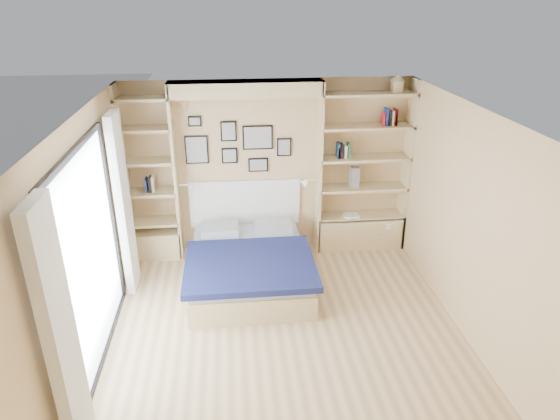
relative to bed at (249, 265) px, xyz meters
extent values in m
plane|color=tan|center=(0.36, -1.21, -0.26)|extent=(4.50, 4.50, 0.00)
plane|color=tan|center=(0.36, 1.04, 0.99)|extent=(4.00, 0.00, 4.00)
plane|color=tan|center=(0.36, -3.46, 0.99)|extent=(4.00, 0.00, 4.00)
plane|color=tan|center=(-1.64, -1.21, 0.99)|extent=(0.00, 4.50, 4.50)
plane|color=tan|center=(2.36, -1.21, 0.99)|extent=(0.00, 4.50, 4.50)
plane|color=white|center=(0.36, -1.21, 2.24)|extent=(4.50, 4.50, 0.00)
cube|color=tan|center=(-0.94, 0.86, 0.99)|extent=(0.04, 0.35, 2.50)
cube|color=tan|center=(1.06, 0.86, 0.99)|extent=(0.04, 0.35, 2.50)
cube|color=tan|center=(0.06, 0.86, 2.14)|extent=(2.00, 0.35, 0.20)
cube|color=tan|center=(2.34, 0.86, 0.99)|extent=(0.04, 0.35, 2.50)
cube|color=tan|center=(-1.62, 0.86, 0.99)|extent=(0.04, 0.35, 2.50)
cube|color=tan|center=(1.71, 0.86, -0.01)|extent=(1.30, 0.35, 0.50)
cube|color=tan|center=(-1.29, 0.86, -0.06)|extent=(0.70, 0.35, 0.40)
cube|color=black|center=(-1.61, -1.21, 1.97)|extent=(0.04, 2.08, 0.06)
cube|color=black|center=(-1.61, -1.21, -0.23)|extent=(0.04, 2.08, 0.06)
cube|color=black|center=(-1.61, -2.23, 0.84)|extent=(0.04, 0.06, 2.20)
cube|color=black|center=(-1.61, -0.19, 0.84)|extent=(0.04, 0.06, 2.20)
cube|color=silver|center=(-1.62, -1.21, 0.86)|extent=(0.01, 2.00, 2.20)
cube|color=white|center=(-1.52, -2.51, 0.89)|extent=(0.10, 0.45, 2.30)
cube|color=white|center=(-1.52, 0.09, 0.89)|extent=(0.10, 0.45, 2.30)
cube|color=tan|center=(1.71, 0.86, 0.24)|extent=(1.30, 0.35, 0.04)
cube|color=tan|center=(1.71, 0.86, 0.69)|extent=(1.30, 0.35, 0.04)
cube|color=tan|center=(1.71, 0.86, 1.14)|extent=(1.30, 0.35, 0.04)
cube|color=tan|center=(1.71, 0.86, 1.59)|extent=(1.30, 0.35, 0.04)
cube|color=tan|center=(1.71, 0.86, 2.04)|extent=(1.30, 0.35, 0.04)
cube|color=tan|center=(-1.29, 0.86, 0.29)|extent=(0.70, 0.35, 0.04)
cube|color=tan|center=(-1.29, 0.86, 0.74)|extent=(0.70, 0.35, 0.04)
cube|color=tan|center=(-1.29, 0.86, 1.19)|extent=(0.70, 0.35, 0.04)
cube|color=tan|center=(-1.29, 0.86, 1.64)|extent=(0.70, 0.35, 0.04)
cube|color=tan|center=(-1.29, 0.86, 2.04)|extent=(0.70, 0.35, 0.04)
cube|color=tan|center=(0.00, -0.01, -0.10)|extent=(1.51, 1.89, 0.33)
cube|color=#A3A8B2|center=(0.00, -0.01, 0.12)|extent=(1.47, 1.85, 0.10)
cube|color=#151B47|center=(0.00, -0.34, 0.19)|extent=(1.61, 1.32, 0.08)
cube|color=#A3A8B2|center=(-0.38, 0.63, 0.23)|extent=(0.52, 0.38, 0.12)
cube|color=#A3A8B2|center=(0.38, 0.63, 0.23)|extent=(0.52, 0.38, 0.12)
cube|color=white|center=(0.00, 1.01, 0.46)|extent=(1.61, 0.04, 0.70)
cube|color=black|center=(-0.64, 1.01, 1.29)|extent=(0.32, 0.02, 0.40)
cube|color=gray|center=(-0.64, 1.00, 1.29)|extent=(0.28, 0.01, 0.36)
cube|color=black|center=(-0.19, 1.01, 1.54)|extent=(0.22, 0.02, 0.28)
cube|color=gray|center=(-0.19, 1.00, 1.54)|extent=(0.18, 0.01, 0.24)
cube|color=black|center=(-0.19, 1.01, 1.19)|extent=(0.22, 0.02, 0.22)
cube|color=gray|center=(-0.19, 1.00, 1.19)|extent=(0.18, 0.01, 0.18)
cube|color=black|center=(0.21, 1.01, 1.44)|extent=(0.42, 0.02, 0.34)
cube|color=gray|center=(0.21, 1.00, 1.44)|extent=(0.38, 0.01, 0.30)
cube|color=black|center=(0.21, 1.01, 1.04)|extent=(0.28, 0.02, 0.20)
cube|color=gray|center=(0.21, 1.00, 1.04)|extent=(0.24, 0.01, 0.16)
cube|color=black|center=(0.58, 1.01, 1.29)|extent=(0.20, 0.02, 0.26)
cube|color=gray|center=(0.58, 1.00, 1.29)|extent=(0.16, 0.01, 0.22)
cube|color=black|center=(-0.64, 1.01, 1.69)|extent=(0.18, 0.02, 0.14)
cube|color=gray|center=(-0.64, 1.00, 1.69)|extent=(0.14, 0.01, 0.10)
cylinder|color=silver|center=(-0.80, 0.79, 0.86)|extent=(0.20, 0.02, 0.02)
cone|color=white|center=(-0.70, 0.79, 0.84)|extent=(0.13, 0.12, 0.15)
cylinder|color=silver|center=(0.92, 0.79, 0.86)|extent=(0.20, 0.02, 0.02)
cone|color=white|center=(0.82, 0.79, 0.84)|extent=(0.13, 0.12, 0.15)
cube|color=#AB211A|center=(1.32, 0.86, 1.24)|extent=(0.02, 0.15, 0.16)
cube|color=navy|center=(1.32, 0.86, 1.26)|extent=(0.03, 0.15, 0.22)
cube|color=black|center=(1.37, 0.86, 1.26)|extent=(0.03, 0.15, 0.20)
cube|color=#BFB28C|center=(1.42, 0.86, 1.25)|extent=(0.04, 0.15, 0.18)
cube|color=#26593F|center=(1.46, 0.86, 1.26)|extent=(0.03, 0.15, 0.21)
cube|color=#A51E1E|center=(1.93, 0.86, 1.69)|extent=(0.02, 0.15, 0.17)
cube|color=navy|center=(1.96, 0.86, 1.72)|extent=(0.03, 0.15, 0.23)
cube|color=black|center=(2.02, 0.86, 1.71)|extent=(0.03, 0.15, 0.21)
cube|color=beige|center=(2.04, 0.86, 1.71)|extent=(0.04, 0.15, 0.20)
cube|color=#26593F|center=(2.09, 0.86, 1.71)|extent=(0.03, 0.15, 0.21)
cube|color=#A51E1E|center=(2.09, 0.86, 1.72)|extent=(0.03, 0.15, 0.22)
cube|color=navy|center=(-1.35, 0.86, 0.85)|extent=(0.02, 0.15, 0.20)
cube|color=black|center=(-1.30, 0.86, 0.86)|extent=(0.03, 0.15, 0.21)
cube|color=#BFB28C|center=(-1.26, 0.86, 0.86)|extent=(0.03, 0.15, 0.22)
cube|color=tan|center=(2.08, 0.86, 2.13)|extent=(0.13, 0.13, 0.15)
cone|color=tan|center=(2.08, 0.86, 2.25)|extent=(0.20, 0.20, 0.08)
cube|color=slate|center=(1.58, 0.86, 0.86)|extent=(0.12, 0.12, 0.30)
cube|color=white|center=(1.56, 0.81, 0.27)|extent=(0.22, 0.16, 0.03)
cylinder|color=tan|center=(-2.25, -1.71, -0.04)|extent=(0.06, 0.15, 0.44)
cylinder|color=tan|center=(-2.38, -1.10, 0.07)|extent=(0.11, 0.36, 0.72)
cube|color=blue|center=(-2.63, -1.13, 0.30)|extent=(0.54, 0.34, 0.59)
camera|label=1|loc=(-0.19, -5.72, 3.32)|focal=32.00mm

